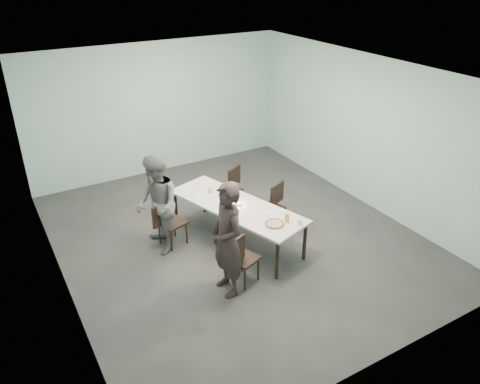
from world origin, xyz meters
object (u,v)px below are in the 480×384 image
table (236,208)px  diner_near (227,240)px  pizza (275,224)px  tealight (239,204)px  chair_far_left (168,221)px  amber_tumbler (210,191)px  chair_far_right (231,186)px  chair_near_left (240,257)px  beer_glass (287,218)px  side_plate (270,213)px  chair_near_right (274,204)px  diner_far (157,205)px  water_tumbler (299,222)px

table → diner_near: bearing=-125.4°
pizza → tealight: tealight is taller
diner_near → tealight: bearing=142.7°
chair_far_left → amber_tumbler: (0.90, 0.16, 0.29)m
chair_far_right → diner_near: size_ratio=0.47×
chair_near_left → beer_glass: size_ratio=5.80×
tealight → chair_near_left: bearing=-119.3°
chair_near_left → chair_far_right: size_ratio=1.00×
chair_far_left → side_plate: 1.79m
chair_far_left → pizza: bearing=-62.6°
table → pizza: size_ratio=8.09×
tealight → chair_near_right: bearing=7.9°
diner_far → beer_glass: 2.19m
tealight → amber_tumbler: (-0.22, 0.69, 0.02)m
chair_near_right → diner_near: 2.09m
chair_far_left → tealight: chair_far_left is taller
chair_near_right → table: bearing=-18.5°
diner_far → amber_tumbler: (1.09, 0.18, -0.09)m
chair_far_left → water_tumbler: size_ratio=9.67×
chair_near_right → chair_near_left: bearing=15.6°
table → diner_near: size_ratio=1.50×
chair_near_right → amber_tumbler: size_ratio=10.88×
diner_far → pizza: 2.01m
beer_glass → pizza: bearing=176.2°
chair_far_left → diner_far: 0.42m
beer_glass → water_tumbler: (0.13, -0.17, -0.03)m
chair_near_left → side_plate: chair_near_left is taller
chair_near_right → side_plate: size_ratio=4.83×
chair_far_left → beer_glass: 2.09m
diner_far → side_plate: 1.92m
chair_near_left → water_tumbler: bearing=-20.5°
diner_near → chair_near_left: bearing=102.4°
table → tealight: size_ratio=49.11×
chair_near_left → diner_far: 1.75m
table → chair_far_right: (0.53, 1.12, -0.19)m
table → water_tumbler: water_tumbler is taller
amber_tumbler → diner_near: bearing=-109.1°
chair_far_right → diner_far: 1.95m
table → beer_glass: bearing=-64.9°
chair_far_right → diner_near: 2.65m
diner_far → beer_glass: diner_far is taller
diner_near → diner_far: bearing=-163.8°
chair_near_left → diner_near: (-0.25, -0.06, 0.42)m
table → side_plate: 0.65m
diner_far → water_tumbler: (1.83, -1.55, -0.08)m
tealight → chair_far_right: bearing=66.7°
chair_near_left → chair_near_right: same height
pizza → beer_glass: bearing=-3.8°
diner_far → chair_far_left: bearing=99.8°
beer_glass → water_tumbler: bearing=-53.2°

